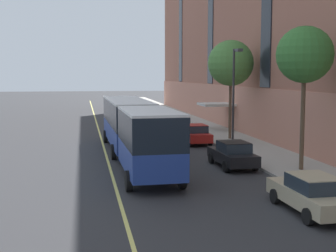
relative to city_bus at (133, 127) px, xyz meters
The scene contains 14 objects.
ground_plane 3.40m from the city_bus, 78.37° to the right, with size 260.00×260.00×0.00m, color #303033.
sidewalk 9.31m from the city_bus, ahead, with size 4.44×160.00×0.15m, color #ADA89E.
city_bus is the anchor object (origin of this frame).
parked_car_champagne_0 14.38m from the city_bus, 66.60° to the right, with size 1.99×4.75×1.56m.
parked_car_navy_1 13.96m from the city_bus, 65.77° to the left, with size 2.11×4.47×1.56m.
parked_car_champagne_2 28.99m from the city_bus, 78.93° to the left, with size 2.03×4.42×1.56m.
parked_car_black_3 6.79m from the city_bus, 33.83° to the right, with size 2.08×4.46×1.56m.
parked_car_red_4 8.24m from the city_bus, 46.66° to the left, with size 1.95×4.43×1.56m.
parked_car_green_6 20.14m from the city_bus, 73.51° to the left, with size 2.02×4.27×1.56m.
street_tree_mid_block 11.47m from the city_bus, 32.70° to the right, with size 3.15×3.15×8.02m.
street_tree_far_uptown 12.33m from the city_bus, 39.64° to the left, with size 3.79×3.79×8.19m.
street_lamp 8.06m from the city_bus, 14.62° to the left, with size 0.36×1.48×7.17m.
fire_hydrant 16.23m from the city_bus, 62.92° to the left, with size 0.42×0.24×0.72m.
lane_centerline 2.77m from the city_bus, 166.18° to the left, with size 0.16×140.00×0.01m, color #E0D66B.
Camera 1 is at (-3.73, -27.42, 5.50)m, focal length 50.00 mm.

